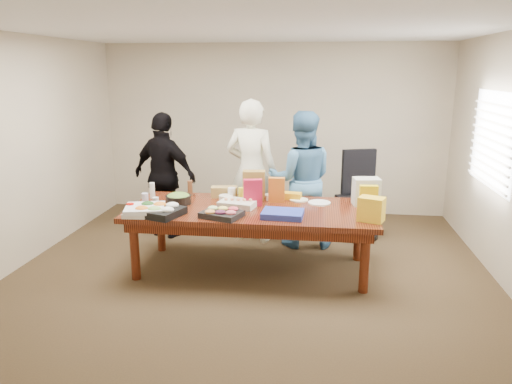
# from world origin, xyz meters

# --- Properties ---
(floor) EXTENTS (5.50, 5.00, 0.02)m
(floor) POSITION_xyz_m (0.00, 0.00, -0.01)
(floor) COLOR #47301E
(floor) RESTS_ON ground
(ceiling) EXTENTS (5.50, 5.00, 0.02)m
(ceiling) POSITION_xyz_m (0.00, 0.00, 2.71)
(ceiling) COLOR white
(ceiling) RESTS_ON wall_back
(wall_back) EXTENTS (5.50, 0.04, 2.70)m
(wall_back) POSITION_xyz_m (0.00, 2.50, 1.35)
(wall_back) COLOR beige
(wall_back) RESTS_ON floor
(wall_front) EXTENTS (5.50, 0.04, 2.70)m
(wall_front) POSITION_xyz_m (0.00, -2.50, 1.35)
(wall_front) COLOR beige
(wall_front) RESTS_ON floor
(wall_left) EXTENTS (0.04, 5.00, 2.70)m
(wall_left) POSITION_xyz_m (-2.75, 0.00, 1.35)
(wall_left) COLOR beige
(wall_left) RESTS_ON floor
(window_panel) EXTENTS (0.03, 1.40, 1.10)m
(window_panel) POSITION_xyz_m (2.72, 0.60, 1.50)
(window_panel) COLOR white
(window_panel) RESTS_ON wall_right
(window_blinds) EXTENTS (0.04, 1.36, 1.00)m
(window_blinds) POSITION_xyz_m (2.68, 0.60, 1.50)
(window_blinds) COLOR beige
(window_blinds) RESTS_ON wall_right
(conference_table) EXTENTS (2.80, 1.20, 0.75)m
(conference_table) POSITION_xyz_m (0.00, 0.00, 0.38)
(conference_table) COLOR #4C1C0F
(conference_table) RESTS_ON floor
(office_chair) EXTENTS (0.75, 0.75, 1.16)m
(office_chair) POSITION_xyz_m (1.30, 1.30, 0.58)
(office_chair) COLOR black
(office_chair) RESTS_ON floor
(person_center) EXTENTS (0.78, 0.58, 1.92)m
(person_center) POSITION_xyz_m (-0.15, 1.02, 0.96)
(person_center) COLOR white
(person_center) RESTS_ON floor
(person_right) EXTENTS (0.93, 0.75, 1.78)m
(person_right) POSITION_xyz_m (0.52, 0.90, 0.89)
(person_right) COLOR teal
(person_right) RESTS_ON floor
(person_left) EXTENTS (1.10, 0.78, 1.74)m
(person_left) POSITION_xyz_m (-1.36, 1.02, 0.87)
(person_left) COLOR black
(person_left) RESTS_ON floor
(veggie_tray) EXTENTS (0.62, 0.55, 0.08)m
(veggie_tray) POSITION_xyz_m (-0.98, -0.41, 0.79)
(veggie_tray) COLOR black
(veggie_tray) RESTS_ON conference_table
(fruit_tray) EXTENTS (0.49, 0.43, 0.06)m
(fruit_tray) POSITION_xyz_m (-0.27, -0.39, 0.78)
(fruit_tray) COLOR black
(fruit_tray) RESTS_ON conference_table
(sheet_cake) EXTENTS (0.46, 0.38, 0.07)m
(sheet_cake) POSITION_xyz_m (-0.16, 0.03, 0.79)
(sheet_cake) COLOR beige
(sheet_cake) RESTS_ON conference_table
(salad_bowl) EXTENTS (0.36, 0.36, 0.10)m
(salad_bowl) POSITION_xyz_m (-0.89, 0.07, 0.80)
(salad_bowl) COLOR black
(salad_bowl) RESTS_ON conference_table
(chip_bag_blue) EXTENTS (0.45, 0.35, 0.07)m
(chip_bag_blue) POSITION_xyz_m (0.38, -0.30, 0.78)
(chip_bag_blue) COLOR #2639A8
(chip_bag_blue) RESTS_ON conference_table
(chip_bag_red) EXTENTS (0.23, 0.13, 0.31)m
(chip_bag_red) POSITION_xyz_m (-0.00, 0.09, 0.91)
(chip_bag_red) COLOR red
(chip_bag_red) RESTS_ON conference_table
(chip_bag_yellow) EXTENTS (0.20, 0.09, 0.30)m
(chip_bag_yellow) POSITION_xyz_m (1.30, 0.03, 0.90)
(chip_bag_yellow) COLOR yellow
(chip_bag_yellow) RESTS_ON conference_table
(chip_bag_orange) EXTENTS (0.19, 0.09, 0.30)m
(chip_bag_orange) POSITION_xyz_m (0.26, 0.29, 0.90)
(chip_bag_orange) COLOR #C9691C
(chip_bag_orange) RESTS_ON conference_table
(mayo_jar) EXTENTS (0.11, 0.11, 0.15)m
(mayo_jar) POSITION_xyz_m (-0.30, 0.34, 0.82)
(mayo_jar) COLOR white
(mayo_jar) RESTS_ON conference_table
(mustard_bottle) EXTENTS (0.07, 0.07, 0.17)m
(mustard_bottle) POSITION_xyz_m (-0.17, 0.28, 0.83)
(mustard_bottle) COLOR yellow
(mustard_bottle) RESTS_ON conference_table
(dressing_bottle) EXTENTS (0.07, 0.07, 0.19)m
(dressing_bottle) POSITION_xyz_m (-0.84, 0.44, 0.85)
(dressing_bottle) COLOR brown
(dressing_bottle) RESTS_ON conference_table
(ranch_bottle) EXTENTS (0.07, 0.07, 0.19)m
(ranch_bottle) POSITION_xyz_m (-1.27, 0.27, 0.85)
(ranch_bottle) COLOR white
(ranch_bottle) RESTS_ON conference_table
(banana_bunch) EXTENTS (0.25, 0.17, 0.08)m
(banana_bunch) POSITION_xyz_m (0.43, 0.45, 0.79)
(banana_bunch) COLOR gold
(banana_bunch) RESTS_ON conference_table
(bread_loaf) EXTENTS (0.34, 0.19, 0.13)m
(bread_loaf) POSITION_xyz_m (-0.41, 0.44, 0.81)
(bread_loaf) COLOR olive
(bread_loaf) RESTS_ON conference_table
(kraft_bag) EXTENTS (0.28, 0.18, 0.35)m
(kraft_bag) POSITION_xyz_m (-0.03, 0.39, 0.93)
(kraft_bag) COLOR olive
(kraft_bag) RESTS_ON conference_table
(red_cup) EXTENTS (0.09, 0.09, 0.11)m
(red_cup) POSITION_xyz_m (-1.30, -0.37, 0.80)
(red_cup) COLOR #B80900
(red_cup) RESTS_ON conference_table
(clear_cup_a) EXTENTS (0.08, 0.08, 0.10)m
(clear_cup_a) POSITION_xyz_m (-1.12, -0.06, 0.80)
(clear_cup_a) COLOR white
(clear_cup_a) RESTS_ON conference_table
(clear_cup_b) EXTENTS (0.10, 0.10, 0.11)m
(clear_cup_b) POSITION_xyz_m (-1.30, 0.08, 0.80)
(clear_cup_b) COLOR silver
(clear_cup_b) RESTS_ON conference_table
(pizza_box_lower) EXTENTS (0.44, 0.44, 0.05)m
(pizza_box_lower) POSITION_xyz_m (-1.12, -0.39, 0.77)
(pizza_box_lower) COLOR white
(pizza_box_lower) RESTS_ON conference_table
(pizza_box_upper) EXTENTS (0.50, 0.50, 0.05)m
(pizza_box_upper) POSITION_xyz_m (-1.12, -0.41, 0.82)
(pizza_box_upper) COLOR silver
(pizza_box_upper) RESTS_ON pizza_box_lower
(plate_a) EXTENTS (0.30, 0.30, 0.02)m
(plate_a) POSITION_xyz_m (0.76, 0.29, 0.76)
(plate_a) COLOR white
(plate_a) RESTS_ON conference_table
(plate_b) EXTENTS (0.23, 0.23, 0.01)m
(plate_b) POSITION_xyz_m (0.52, 0.40, 0.76)
(plate_b) COLOR white
(plate_b) RESTS_ON conference_table
(dip_bowl_a) EXTENTS (0.18, 0.18, 0.06)m
(dip_bowl_a) POSITION_xyz_m (0.18, 0.40, 0.78)
(dip_bowl_a) COLOR beige
(dip_bowl_a) RESTS_ON conference_table
(dip_bowl_b) EXTENTS (0.18, 0.18, 0.07)m
(dip_bowl_b) POSITION_xyz_m (-0.35, 0.27, 0.78)
(dip_bowl_b) COLOR silver
(dip_bowl_b) RESTS_ON conference_table
(grocery_bag_white) EXTENTS (0.33, 0.26, 0.32)m
(grocery_bag_white) POSITION_xyz_m (1.30, 0.31, 0.91)
(grocery_bag_white) COLOR silver
(grocery_bag_white) RESTS_ON conference_table
(grocery_bag_yellow) EXTENTS (0.30, 0.26, 0.26)m
(grocery_bag_yellow) POSITION_xyz_m (1.30, -0.32, 0.88)
(grocery_bag_yellow) COLOR yellow
(grocery_bag_yellow) RESTS_ON conference_table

